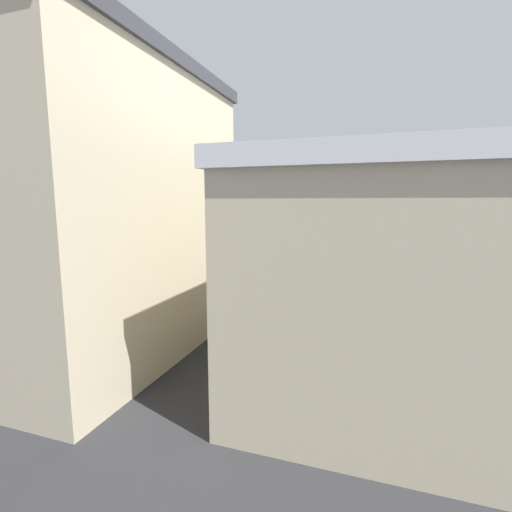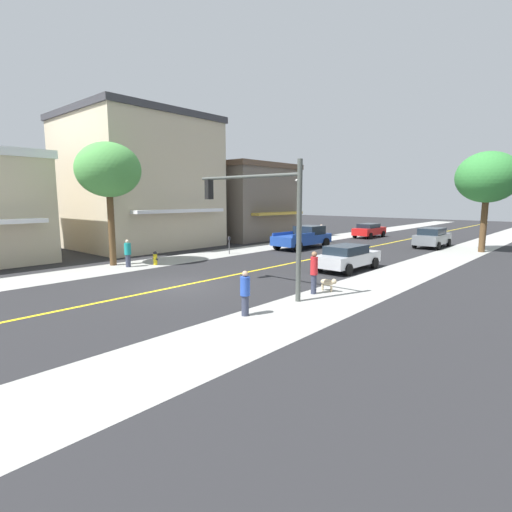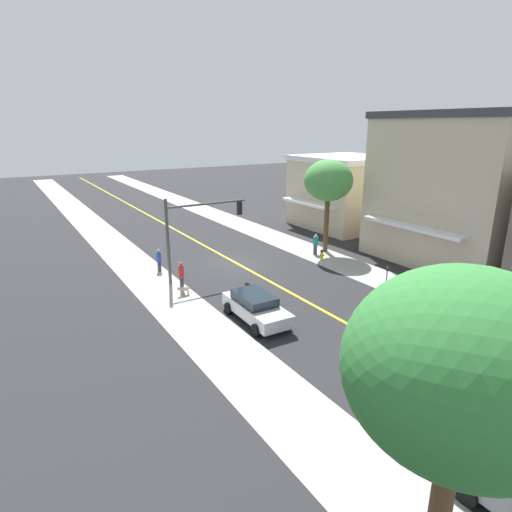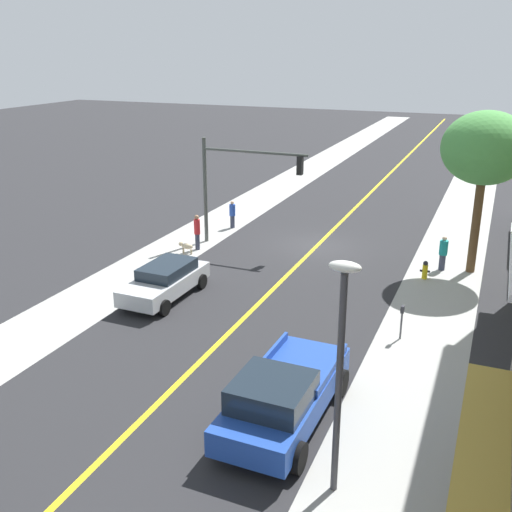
{
  "view_description": "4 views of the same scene",
  "coord_description": "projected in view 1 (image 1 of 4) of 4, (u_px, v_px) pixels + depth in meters",
  "views": [
    {
      "loc": [
        -26.52,
        -4.37,
        5.72
      ],
      "look_at": [
        -0.38,
        4.4,
        1.67
      ],
      "focal_mm": 25.77,
      "sensor_mm": 36.0,
      "label": 1
    },
    {
      "loc": [
        14.48,
        -10.96,
        4.03
      ],
      "look_at": [
        0.65,
        4.62,
        0.97
      ],
      "focal_mm": 27.52,
      "sensor_mm": 36.0,
      "label": 2
    },
    {
      "loc": [
        14.45,
        26.32,
        9.81
      ],
      "look_at": [
        0.35,
        3.24,
        1.49
      ],
      "focal_mm": 29.97,
      "sensor_mm": 36.0,
      "label": 3
    },
    {
      "loc": [
        -8.42,
        28.68,
        9.85
      ],
      "look_at": [
        1.03,
        5.81,
        1.19
      ],
      "focal_mm": 42.08,
      "sensor_mm": 36.0,
      "label": 4
    }
  ],
  "objects": [
    {
      "name": "pedestrian_blue_shirt",
      "position": [
        341.0,
        259.0,
        31.66
      ],
      "size": [
        0.34,
        0.34,
        1.58
      ],
      "rotation": [
        0.0,
        0.0,
        2.76
      ],
      "color": "#33384C",
      "rests_on": "ground"
    },
    {
      "name": "sidewalk_left",
      "position": [
        294.0,
        304.0,
        20.89
      ],
      "size": [
        3.26,
        126.0,
        0.01
      ],
      "primitive_type": "cube",
      "color": "#9E9E99",
      "rests_on": "ground"
    },
    {
      "name": "sidewalk_right",
      "position": [
        326.0,
        266.0,
        33.28
      ],
      "size": [
        3.26,
        126.0,
        0.01
      ],
      "primitive_type": "cube",
      "color": "#9E9E99",
      "rests_on": "ground"
    },
    {
      "name": "parking_meter",
      "position": [
        164.0,
        276.0,
        24.31
      ],
      "size": [
        0.12,
        0.18,
        1.28
      ],
      "color": "#4C4C51",
      "rests_on": "ground"
    },
    {
      "name": "street_tree_left_near",
      "position": [
        275.0,
        203.0,
        19.35
      ],
      "size": [
        3.77,
        3.77,
        7.31
      ],
      "color": "brown",
      "rests_on": "ground"
    },
    {
      "name": "pedestrian_red_shirt",
      "position": [
        293.0,
        255.0,
        32.99
      ],
      "size": [
        0.31,
        0.31,
        1.83
      ],
      "rotation": [
        0.0,
        0.0,
        6.11
      ],
      "color": "#33384C",
      "rests_on": "ground"
    },
    {
      "name": "street_lamp",
      "position": [
        64.0,
        232.0,
        26.66
      ],
      "size": [
        0.7,
        0.36,
        5.71
      ],
      "color": "#38383D",
      "rests_on": "ground"
    },
    {
      "name": "pedestrian_yellow_shirt",
      "position": [
        36.0,
        266.0,
        28.4
      ],
      "size": [
        0.33,
        0.33,
        1.6
      ],
      "rotation": [
        0.0,
        0.0,
        1.87
      ],
      "color": "#33384C",
      "rests_on": "ground"
    },
    {
      "name": "blue_pickup_truck",
      "position": [
        108.0,
        265.0,
        28.31
      ],
      "size": [
        2.47,
        5.59,
        1.8
      ],
      "rotation": [
        0.0,
        0.0,
        1.55
      ],
      "color": "#1E429E",
      "rests_on": "ground"
    },
    {
      "name": "fire_hydrant",
      "position": [
        255.0,
        290.0,
        22.38
      ],
      "size": [
        0.44,
        0.24,
        0.84
      ],
      "color": "yellow",
      "rests_on": "ground"
    },
    {
      "name": "road_centerline_stripe",
      "position": [
        314.0,
        280.0,
        27.09
      ],
      "size": [
        0.2,
        126.0,
        0.0
      ],
      "primitive_type": "cube",
      "color": "yellow",
      "rests_on": "ground"
    },
    {
      "name": "pale_office_building",
      "position": [
        61.0,
        211.0,
        14.45
      ],
      "size": [
        11.41,
        10.81,
        10.74
      ],
      "rotation": [
        0.0,
        0.0,
        -1.57
      ],
      "color": "beige",
      "rests_on": "ground"
    },
    {
      "name": "pedestrian_teal_shirt",
      "position": [
        276.0,
        287.0,
        21.31
      ],
      "size": [
        0.39,
        0.39,
        1.64
      ],
      "rotation": [
        0.0,
        0.0,
        1.89
      ],
      "color": "#33384C",
      "rests_on": "ground"
    },
    {
      "name": "street_tree_right_corner",
      "position": [
        124.0,
        204.0,
        40.58
      ],
      "size": [
        4.42,
        4.42,
        7.47
      ],
      "color": "brown",
      "rests_on": "ground"
    },
    {
      "name": "traffic_light_mast",
      "position": [
        306.0,
        227.0,
        30.57
      ],
      "size": [
        5.65,
        0.32,
        5.51
      ],
      "rotation": [
        0.0,
        0.0,
        3.14
      ],
      "color": "#474C47",
      "rests_on": "ground"
    },
    {
      "name": "ground_plane",
      "position": [
        314.0,
        280.0,
        27.09
      ],
      "size": [
        140.0,
        140.0,
        0.0
      ],
      "primitive_type": "plane",
      "color": "#262628"
    },
    {
      "name": "grey_sedan_right_curb",
      "position": [
        98.0,
        250.0,
        37.87
      ],
      "size": [
        2.17,
        4.77,
        1.62
      ],
      "rotation": [
        0.0,
        0.0,
        1.6
      ],
      "color": "slate",
      "rests_on": "ground"
    },
    {
      "name": "brick_apartment_block",
      "position": [
        404.0,
        279.0,
        10.75
      ],
      "size": [
        9.49,
        9.06,
        6.93
      ],
      "rotation": [
        0.0,
        0.0,
        -1.57
      ],
      "color": "beige",
      "rests_on": "ground"
    },
    {
      "name": "small_dog",
      "position": [
        285.0,
        261.0,
        33.54
      ],
      "size": [
        0.78,
        0.28,
        0.59
      ],
      "rotation": [
        0.0,
        0.0,
        6.28
      ],
      "color": "#C6B28C",
      "rests_on": "ground"
    },
    {
      "name": "silver_sedan_right_curb",
      "position": [
        224.0,
        257.0,
        33.34
      ],
      "size": [
        2.09,
        4.58,
        1.42
      ],
      "rotation": [
        0.0,
        0.0,
        1.55
      ],
      "color": "#B7BABF",
      "rests_on": "ground"
    }
  ]
}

